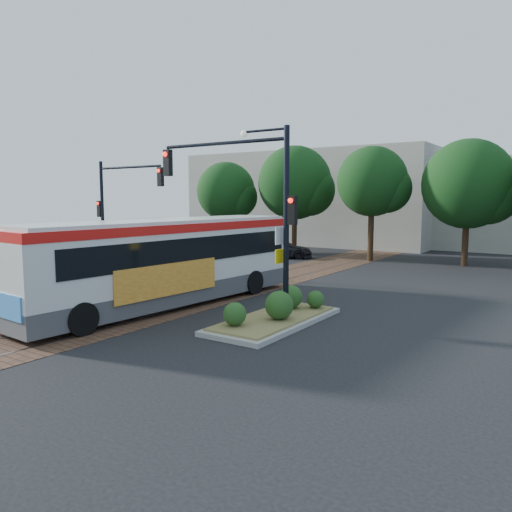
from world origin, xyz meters
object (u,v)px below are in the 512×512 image
object	(u,v)px
officer	(105,266)
city_bus	(166,258)
traffic_island	(277,313)
signal_pole_main	(253,193)
signal_pole_left	(116,201)
parked_car	(281,249)

from	to	relation	value
officer	city_bus	bearing A→B (deg)	126.41
city_bus	traffic_island	distance (m)	4.99
city_bus	traffic_island	xyz separation A→B (m)	(4.77, 0.04, -1.46)
traffic_island	signal_pole_main	size ratio (longest dim) A/B	0.87
traffic_island	signal_pole_main	bearing A→B (deg)	174.64
city_bus	signal_pole_left	xyz separation A→B (m)	(-8.42, 4.94, 2.08)
traffic_island	signal_pole_main	distance (m)	3.95
traffic_island	parked_car	distance (m)	17.73
officer	parked_car	bearing A→B (deg)	-132.20
officer	parked_car	xyz separation A→B (m)	(1.92, 13.11, -0.17)
city_bus	signal_pole_left	world-z (taller)	signal_pole_left
traffic_island	signal_pole_main	xyz separation A→B (m)	(-0.96, 0.09, 3.83)
city_bus	parked_car	xyz separation A→B (m)	(-4.24, 15.31, -1.17)
officer	traffic_island	bearing A→B (deg)	134.93
city_bus	parked_car	bearing A→B (deg)	109.66
city_bus	traffic_island	size ratio (longest dim) A/B	2.33
traffic_island	signal_pole_left	world-z (taller)	signal_pole_left
officer	parked_car	distance (m)	13.25
city_bus	signal_pole_main	distance (m)	4.49
signal_pole_main	officer	xyz separation A→B (m)	(-9.97, 2.07, -3.37)
signal_pole_left	parked_car	distance (m)	11.65
traffic_island	parked_car	world-z (taller)	parked_car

